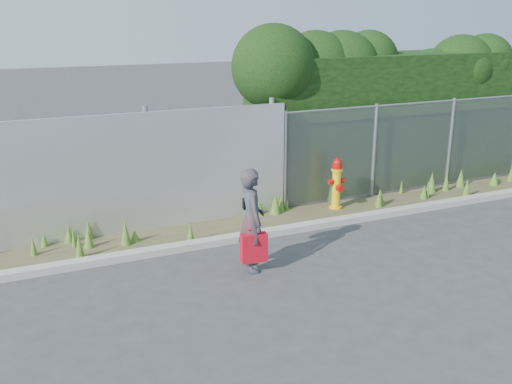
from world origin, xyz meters
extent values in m
plane|color=#39393B|center=(0.00, 0.00, 0.00)|extent=(80.00, 80.00, 0.00)
cube|color=#A29D93|center=(0.00, 1.80, 0.06)|extent=(16.00, 0.22, 0.12)
cube|color=#4B452B|center=(0.00, 2.40, 0.01)|extent=(16.00, 1.20, 0.01)
cone|color=#3B671F|center=(-3.14, 2.12, 0.22)|extent=(0.16, 0.16, 0.45)
cone|color=#3B671F|center=(1.06, 2.89, 0.12)|extent=(0.08, 0.08, 0.24)
cone|color=#3B671F|center=(-3.21, 2.90, 0.17)|extent=(0.17, 0.17, 0.34)
cone|color=#3B671F|center=(2.99, 2.39, 0.18)|extent=(0.23, 0.23, 0.35)
cone|color=#3B671F|center=(6.31, 2.52, 0.16)|extent=(0.22, 0.22, 0.31)
cone|color=#3B671F|center=(2.90, 2.29, 0.20)|extent=(0.14, 0.14, 0.40)
cone|color=#3B671F|center=(4.11, 2.36, 0.16)|extent=(0.17, 0.17, 0.31)
cone|color=#3B671F|center=(4.97, 2.64, 0.23)|extent=(0.15, 0.15, 0.46)
cone|color=#3B671F|center=(6.53, 2.72, 0.12)|extent=(0.20, 0.20, 0.23)
cone|color=#3B671F|center=(-3.17, 2.65, 0.18)|extent=(0.09, 0.09, 0.37)
cone|color=#3B671F|center=(-2.88, 2.91, 0.19)|extent=(0.17, 0.17, 0.37)
cone|color=#3B671F|center=(5.51, 2.75, 0.21)|extent=(0.21, 0.21, 0.42)
cone|color=#3B671F|center=(-2.94, 2.52, 0.16)|extent=(0.18, 0.18, 0.32)
cone|color=#3B671F|center=(-2.33, 2.39, 0.23)|extent=(0.19, 0.19, 0.46)
cone|color=#3B671F|center=(-1.27, 2.02, 0.20)|extent=(0.14, 0.14, 0.40)
cone|color=#3B671F|center=(0.45, 2.93, 0.13)|extent=(0.23, 0.23, 0.26)
cone|color=#3B671F|center=(-3.63, 2.88, 0.12)|extent=(0.14, 0.14, 0.24)
cone|color=#3B671F|center=(4.58, 2.67, 0.24)|extent=(0.21, 0.21, 0.48)
cone|color=#3B671F|center=(5.06, 2.10, 0.21)|extent=(0.17, 0.17, 0.42)
cone|color=#3B671F|center=(-3.82, 2.56, 0.17)|extent=(0.12, 0.12, 0.34)
cone|color=#3B671F|center=(-2.16, 2.47, 0.11)|extent=(0.20, 0.20, 0.22)
cone|color=#3B671F|center=(4.22, 2.37, 0.22)|extent=(0.09, 0.09, 0.44)
cone|color=#3B671F|center=(0.93, 2.90, 0.18)|extent=(0.15, 0.15, 0.36)
cone|color=#3B671F|center=(3.91, 2.87, 0.16)|extent=(0.09, 0.09, 0.32)
cone|color=#3B671F|center=(6.95, 2.62, 0.20)|extent=(0.17, 0.17, 0.40)
cone|color=#3B671F|center=(2.19, 3.04, 0.25)|extent=(0.15, 0.15, 0.49)
cone|color=#3B671F|center=(0.74, 2.78, 0.22)|extent=(0.22, 0.22, 0.44)
cube|color=#B3B7BA|center=(-3.25, 3.00, 1.10)|extent=(8.50, 0.08, 2.20)
cylinder|color=gray|center=(-1.70, 3.12, 1.15)|extent=(0.10, 0.10, 2.30)
cylinder|color=gray|center=(0.80, 3.12, 1.15)|extent=(0.10, 0.10, 2.30)
cube|color=gray|center=(4.25, 3.00, 1.00)|extent=(6.50, 0.03, 2.00)
cylinder|color=gray|center=(4.25, 3.00, 2.00)|extent=(6.50, 0.04, 0.04)
cylinder|color=gray|center=(1.05, 3.00, 1.02)|extent=(0.07, 0.07, 2.05)
cylinder|color=gray|center=(3.20, 3.00, 1.02)|extent=(0.07, 0.07, 2.05)
cylinder|color=gray|center=(5.30, 3.00, 1.02)|extent=(0.07, 0.07, 2.05)
cube|color=black|center=(4.55, 4.00, 1.50)|extent=(7.30, 1.60, 3.00)
sphere|color=black|center=(1.18, 3.85, 2.81)|extent=(1.75, 1.75, 1.75)
sphere|color=black|center=(2.30, 4.08, 2.69)|extent=(1.70, 1.70, 1.70)
sphere|color=black|center=(2.95, 4.06, 2.67)|extent=(1.72, 1.72, 1.72)
sphere|color=black|center=(3.69, 4.13, 2.84)|extent=(1.37, 1.37, 1.37)
sphere|color=black|center=(4.71, 3.98, 2.38)|extent=(1.16, 1.16, 1.16)
sphere|color=black|center=(5.49, 4.09, 2.40)|extent=(1.36, 1.36, 1.36)
sphere|color=black|center=(6.26, 3.93, 2.60)|extent=(1.60, 1.60, 1.60)
sphere|color=black|center=(6.94, 3.87, 2.72)|extent=(1.38, 1.38, 1.38)
cylinder|color=yellow|center=(2.03, 2.60, 0.03)|extent=(0.27, 0.27, 0.06)
cylinder|color=yellow|center=(2.03, 2.60, 0.41)|extent=(0.17, 0.17, 0.82)
cylinder|color=yellow|center=(2.03, 2.60, 0.84)|extent=(0.23, 0.23, 0.05)
cylinder|color=#B20F0A|center=(2.03, 2.60, 0.90)|extent=(0.20, 0.20, 0.10)
sphere|color=#B20F0A|center=(2.03, 2.60, 0.97)|extent=(0.18, 0.18, 0.18)
cylinder|color=#B20F0A|center=(2.03, 2.60, 1.07)|extent=(0.05, 0.05, 0.05)
cylinder|color=#B20F0A|center=(1.90, 2.60, 0.60)|extent=(0.10, 0.11, 0.11)
cylinder|color=#B20F0A|center=(2.17, 2.60, 0.60)|extent=(0.10, 0.11, 0.11)
cylinder|color=#B20F0A|center=(2.03, 2.47, 0.48)|extent=(0.14, 0.12, 0.14)
imported|color=#0E545C|center=(-0.71, 0.63, 0.82)|extent=(0.48, 0.65, 1.64)
cube|color=#A5092B|center=(-0.75, 0.47, 0.43)|extent=(0.41, 0.15, 0.45)
cylinder|color=#A5092B|center=(-0.75, 0.47, 0.73)|extent=(0.19, 0.02, 0.02)
cube|color=black|center=(-0.64, 0.86, 1.01)|extent=(0.23, 0.10, 0.17)
camera|label=1|loc=(-4.00, -6.92, 3.83)|focal=40.00mm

